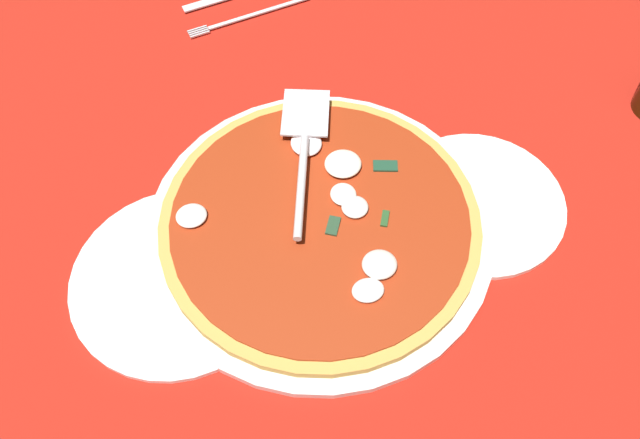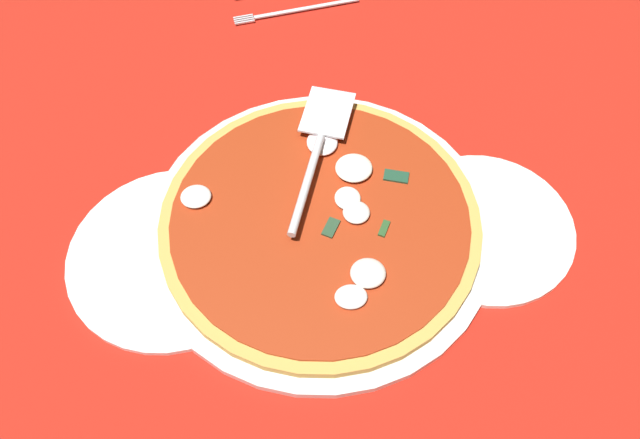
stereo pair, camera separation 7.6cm
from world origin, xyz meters
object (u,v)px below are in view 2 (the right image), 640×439
at_px(pizza, 321,219).
at_px(pizza_server, 317,146).
at_px(dinner_plate_left, 485,227).
at_px(dinner_plate_right, 173,256).

bearing_deg(pizza, pizza_server, -91.84).
distance_m(dinner_plate_left, pizza, 0.20).
bearing_deg(dinner_plate_right, pizza, -171.54).
bearing_deg(dinner_plate_left, pizza, -4.68).
xyz_separation_m(dinner_plate_right, pizza_server, (-0.18, -0.12, 0.04)).
height_order(pizza, pizza_server, pizza_server).
xyz_separation_m(dinner_plate_left, pizza, (0.19, -0.02, 0.02)).
distance_m(pizza, pizza_server, 0.10).
bearing_deg(dinner_plate_right, dinner_plate_left, -178.46).
distance_m(dinner_plate_right, pizza_server, 0.22).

